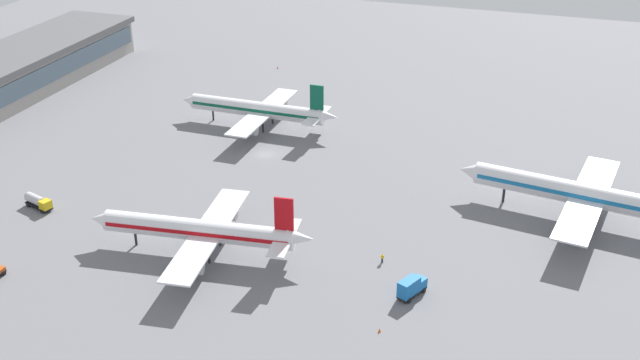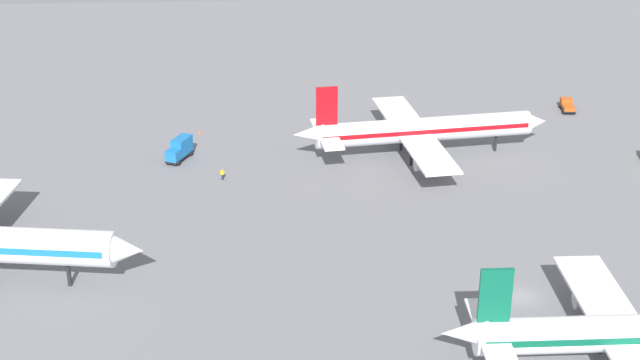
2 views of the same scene
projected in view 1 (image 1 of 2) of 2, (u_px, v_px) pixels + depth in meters
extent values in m
plane|color=slate|center=(265.00, 154.00, 170.27)|extent=(288.00, 288.00, 0.00)
cube|color=#9E9993|center=(29.00, 68.00, 209.18)|extent=(71.89, 20.95, 9.20)
cube|color=#4C6070|center=(62.00, 68.00, 205.53)|extent=(69.02, 0.30, 4.73)
cube|color=#59595B|center=(26.00, 50.00, 206.83)|extent=(74.77, 21.79, 1.58)
cylinder|color=white|center=(578.00, 193.00, 142.61)|extent=(9.83, 38.67, 4.23)
cone|color=white|center=(470.00, 171.00, 150.98)|extent=(4.60, 4.77, 4.02)
cube|color=#1972B2|center=(578.00, 192.00, 142.47)|extent=(9.69, 37.16, 0.76)
cube|color=white|center=(588.00, 197.00, 142.01)|extent=(37.05, 11.45, 0.38)
cylinder|color=#A5A8AD|center=(576.00, 229.00, 134.53)|extent=(3.04, 5.29, 2.33)
cylinder|color=#A5A8AD|center=(596.00, 182.00, 150.82)|extent=(3.04, 5.29, 2.33)
cylinder|color=black|center=(504.00, 195.00, 149.71)|extent=(0.51, 0.51, 2.96)
cylinder|color=black|center=(588.00, 222.00, 140.26)|extent=(0.51, 0.51, 2.96)
cylinder|color=black|center=(595.00, 206.00, 145.65)|extent=(0.51, 0.51, 2.96)
cylinder|color=white|center=(198.00, 230.00, 131.78)|extent=(7.74, 33.90, 3.71)
cone|color=white|center=(101.00, 219.00, 135.07)|extent=(3.94, 4.10, 3.52)
cone|color=white|center=(301.00, 238.00, 128.25)|extent=(3.50, 4.96, 2.97)
cube|color=red|center=(198.00, 228.00, 131.66)|extent=(7.65, 32.57, 0.67)
cube|color=white|center=(208.00, 233.00, 131.64)|extent=(32.43, 9.21, 0.33)
cylinder|color=#A5A8AD|center=(190.00, 267.00, 124.37)|extent=(2.55, 4.59, 2.04)
cylinder|color=#A5A8AD|center=(225.00, 214.00, 140.07)|extent=(2.55, 4.59, 2.04)
cube|color=white|center=(285.00, 237.00, 128.85)|extent=(13.08, 4.54, 0.27)
cube|color=red|center=(284.00, 214.00, 126.86)|extent=(0.79, 3.26, 5.93)
cylinder|color=black|center=(136.00, 239.00, 135.35)|extent=(0.44, 0.44, 2.59)
cylinder|color=black|center=(209.00, 256.00, 130.10)|extent=(0.44, 0.44, 2.59)
cylinder|color=black|center=(220.00, 239.00, 135.30)|extent=(0.44, 0.44, 2.59)
cylinder|color=white|center=(257.00, 109.00, 182.54)|extent=(4.04, 33.43, 3.67)
cone|color=white|center=(190.00, 100.00, 187.81)|extent=(3.53, 3.71, 3.49)
cone|color=white|center=(328.00, 116.00, 177.02)|extent=(2.99, 4.62, 2.94)
cube|color=#0C593F|center=(257.00, 108.00, 182.42)|extent=(4.09, 32.10, 0.66)
cube|color=white|center=(264.00, 111.00, 182.21)|extent=(31.78, 5.69, 0.33)
cylinder|color=#A5A8AD|center=(248.00, 130.00, 175.28)|extent=(2.07, 4.36, 2.02)
cylinder|color=#A5A8AD|center=(278.00, 104.00, 190.28)|extent=(2.07, 4.36, 2.02)
cube|color=white|center=(317.00, 116.00, 177.92)|extent=(12.72, 3.13, 0.26)
cube|color=#0C593F|center=(317.00, 98.00, 175.96)|extent=(0.43, 3.21, 5.88)
cylinder|color=black|center=(213.00, 115.00, 187.40)|extent=(0.44, 0.44, 2.57)
cylinder|color=black|center=(263.00, 127.00, 180.66)|extent=(0.44, 0.44, 2.57)
cylinder|color=black|center=(273.00, 118.00, 185.62)|extent=(0.44, 0.44, 2.57)
cylinder|color=black|center=(4.00, 273.00, 127.14)|extent=(0.83, 0.38, 0.80)
cube|color=black|center=(412.00, 292.00, 122.03)|extent=(5.89, 4.02, 0.30)
cube|color=#1966B2|center=(419.00, 282.00, 122.85)|extent=(2.42, 2.47, 1.60)
cube|color=#3F596B|center=(422.00, 278.00, 123.24)|extent=(0.73, 1.49, 0.90)
cube|color=#1966B2|center=(409.00, 287.00, 120.79)|extent=(4.24, 3.29, 2.60)
cylinder|color=black|center=(414.00, 286.00, 123.96)|extent=(0.85, 0.60, 0.80)
cylinder|color=black|center=(424.00, 290.00, 122.80)|extent=(0.85, 0.60, 0.80)
cylinder|color=black|center=(399.00, 296.00, 121.39)|extent=(0.85, 0.60, 0.80)
cylinder|color=black|center=(409.00, 301.00, 120.23)|extent=(0.85, 0.60, 0.80)
cube|color=black|center=(39.00, 205.00, 147.81)|extent=(3.72, 6.58, 0.30)
cube|color=gold|center=(45.00, 204.00, 146.20)|extent=(2.36, 2.29, 1.60)
cube|color=#3F596B|center=(48.00, 204.00, 145.62)|extent=(1.55, 0.56, 0.90)
cylinder|color=#B7B7BC|center=(35.00, 199.00, 147.82)|extent=(3.08, 4.83, 1.80)
cylinder|color=black|center=(50.00, 208.00, 147.40)|extent=(0.53, 0.85, 0.80)
cylinder|color=black|center=(42.00, 211.00, 146.03)|extent=(0.53, 0.85, 0.80)
cylinder|color=black|center=(36.00, 201.00, 149.73)|extent=(0.53, 0.85, 0.80)
cylinder|color=black|center=(28.00, 205.00, 148.36)|extent=(0.53, 0.85, 0.80)
cylinder|color=#1E2338|center=(382.00, 260.00, 130.65)|extent=(0.37, 0.37, 0.85)
cylinder|color=yellow|center=(382.00, 257.00, 130.33)|extent=(0.44, 0.44, 0.60)
sphere|color=tan|center=(382.00, 255.00, 130.14)|extent=(0.22, 0.22, 0.22)
cylinder|color=yellow|center=(384.00, 257.00, 130.22)|extent=(0.10, 0.10, 0.54)
cylinder|color=yellow|center=(381.00, 256.00, 130.43)|extent=(0.10, 0.10, 0.54)
cone|color=#EA590C|center=(380.00, 330.00, 113.78)|extent=(0.44, 0.44, 0.60)
cone|color=#EA590C|center=(278.00, 67.00, 223.50)|extent=(0.44, 0.44, 0.60)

